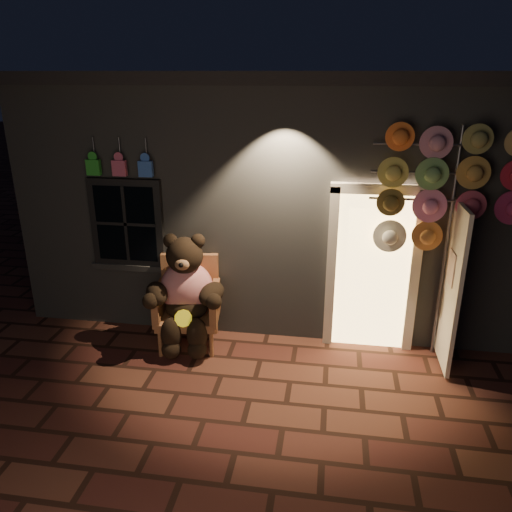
# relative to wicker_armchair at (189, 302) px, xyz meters

# --- Properties ---
(ground) EXTENTS (60.00, 60.00, 0.00)m
(ground) POSITION_rel_wicker_armchair_xyz_m (1.01, -1.18, -0.58)
(ground) COLOR brown
(ground) RESTS_ON ground
(shop_building) EXTENTS (7.30, 5.95, 3.51)m
(shop_building) POSITION_rel_wicker_armchair_xyz_m (1.01, 2.81, 1.15)
(shop_building) COLOR slate
(shop_building) RESTS_ON ground
(wicker_armchair) EXTENTS (0.89, 0.83, 1.17)m
(wicker_armchair) POSITION_rel_wicker_armchair_xyz_m (0.00, 0.00, 0.00)
(wicker_armchair) COLOR #A3663F
(wicker_armchair) RESTS_ON ground
(teddy_bear) EXTENTS (1.10, 0.91, 1.52)m
(teddy_bear) POSITION_rel_wicker_armchair_xyz_m (0.01, -0.15, 0.20)
(teddy_bear) COLOR red
(teddy_bear) RESTS_ON ground
(hat_rack) EXTENTS (1.74, 0.22, 2.91)m
(hat_rack) POSITION_rel_wicker_armchair_xyz_m (3.09, 0.10, 1.65)
(hat_rack) COLOR #59595E
(hat_rack) RESTS_ON ground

